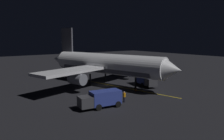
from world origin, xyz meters
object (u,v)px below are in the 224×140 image
at_px(traffic_cone_near_right, 103,97).
at_px(traffic_cone_under_wing, 113,102).
at_px(baggage_truck, 102,99).
at_px(traffic_cone_near_left, 136,90).
at_px(ground_crew_worker, 124,97).
at_px(airliner, 104,64).
at_px(catering_truck, 145,80).

bearing_deg(traffic_cone_near_right, traffic_cone_under_wing, 81.90).
relative_size(baggage_truck, traffic_cone_near_left, 11.71).
relative_size(ground_crew_worker, traffic_cone_under_wing, 3.16).
bearing_deg(traffic_cone_near_right, airliner, -126.53).
distance_m(airliner, traffic_cone_near_left, 9.23).
height_order(ground_crew_worker, traffic_cone_under_wing, ground_crew_worker).
height_order(ground_crew_worker, traffic_cone_near_right, ground_crew_worker).
bearing_deg(traffic_cone_near_left, traffic_cone_near_right, 2.70).
distance_m(airliner, catering_truck, 9.14).
height_order(baggage_truck, ground_crew_worker, baggage_truck).
xyz_separation_m(airliner, catering_truck, (-6.22, 5.94, -3.11)).
bearing_deg(baggage_truck, ground_crew_worker, -179.87).
relative_size(ground_crew_worker, traffic_cone_near_left, 3.16).
xyz_separation_m(airliner, traffic_cone_under_wing, (6.75, 11.95, -4.18)).
xyz_separation_m(catering_truck, traffic_cone_under_wing, (12.97, 6.01, -1.07)).
distance_m(ground_crew_worker, traffic_cone_under_wing, 2.11).
bearing_deg(catering_truck, baggage_truck, 22.49).
xyz_separation_m(baggage_truck, traffic_cone_near_right, (-2.78, -3.82, -1.00)).
bearing_deg(traffic_cone_near_left, airliner, -78.51).
relative_size(airliner, ground_crew_worker, 19.20).
bearing_deg(catering_truck, traffic_cone_under_wing, 24.88).
relative_size(airliner, traffic_cone_under_wing, 60.75).
distance_m(baggage_truck, ground_crew_worker, 4.29).
bearing_deg(ground_crew_worker, baggage_truck, 0.13).
relative_size(catering_truck, traffic_cone_under_wing, 11.08).
bearing_deg(traffic_cone_under_wing, ground_crew_worker, 171.63).
bearing_deg(traffic_cone_under_wing, traffic_cone_near_left, -155.15).
relative_size(baggage_truck, traffic_cone_under_wing, 11.71).
distance_m(ground_crew_worker, traffic_cone_near_right, 4.14).
relative_size(ground_crew_worker, traffic_cone_near_right, 3.16).
bearing_deg(baggage_truck, traffic_cone_near_left, -158.58).
distance_m(baggage_truck, traffic_cone_near_right, 4.83).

